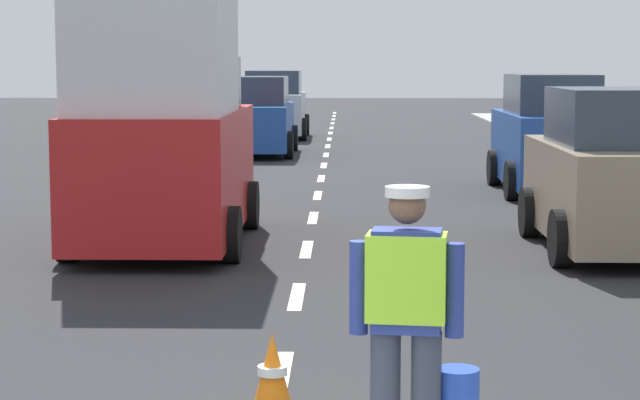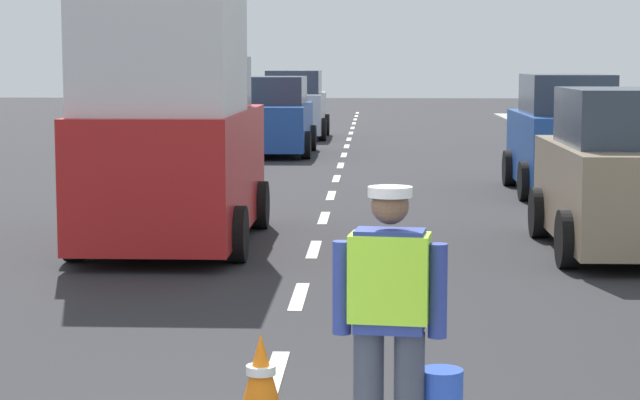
# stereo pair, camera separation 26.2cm
# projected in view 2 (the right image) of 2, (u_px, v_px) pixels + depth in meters

# --- Properties ---
(ground_plane) EXTENTS (96.00, 96.00, 0.00)m
(ground_plane) POSITION_uv_depth(u_px,v_px,m) (341.00, 165.00, 27.16)
(ground_plane) COLOR #28282B
(lane_center_line) EXTENTS (0.14, 46.40, 0.01)m
(lane_center_line) POSITION_uv_depth(u_px,v_px,m) (345.00, 151.00, 31.32)
(lane_center_line) COLOR silver
(lane_center_line) RESTS_ON ground
(road_worker) EXTENTS (0.77, 0.36, 1.67)m
(road_worker) POSITION_uv_depth(u_px,v_px,m) (394.00, 313.00, 6.87)
(road_worker) COLOR #383D4C
(road_worker) RESTS_ON ground
(traffic_cone_far) EXTENTS (0.36, 0.36, 0.59)m
(traffic_cone_far) POSITION_uv_depth(u_px,v_px,m) (261.00, 377.00, 7.87)
(traffic_cone_far) COLOR black
(traffic_cone_far) RESTS_ON ground
(delivery_truck) EXTENTS (2.16, 4.60, 3.54)m
(delivery_truck) POSITION_uv_depth(u_px,v_px,m) (172.00, 122.00, 15.09)
(delivery_truck) COLOR red
(delivery_truck) RESTS_ON ground
(car_oncoming_third) EXTENTS (2.09, 4.00, 2.07)m
(car_oncoming_third) POSITION_uv_depth(u_px,v_px,m) (294.00, 107.00, 36.44)
(car_oncoming_third) COLOR silver
(car_oncoming_third) RESTS_ON ground
(car_parked_curbside) EXTENTS (2.08, 3.84, 2.05)m
(car_parked_curbside) POSITION_uv_depth(u_px,v_px,m) (629.00, 177.00, 14.65)
(car_parked_curbside) COLOR gray
(car_parked_curbside) RESTS_ON ground
(car_oncoming_second) EXTENTS (2.05, 4.30, 1.98)m
(car_oncoming_second) POSITION_uv_depth(u_px,v_px,m) (273.00, 118.00, 30.00)
(car_oncoming_second) COLOR #1E4799
(car_oncoming_second) RESTS_ON ground
(car_parked_far) EXTENTS (1.88, 3.96, 2.14)m
(car_parked_far) POSITION_uv_depth(u_px,v_px,m) (564.00, 138.00, 21.22)
(car_parked_far) COLOR #1E4799
(car_parked_far) RESTS_ON ground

